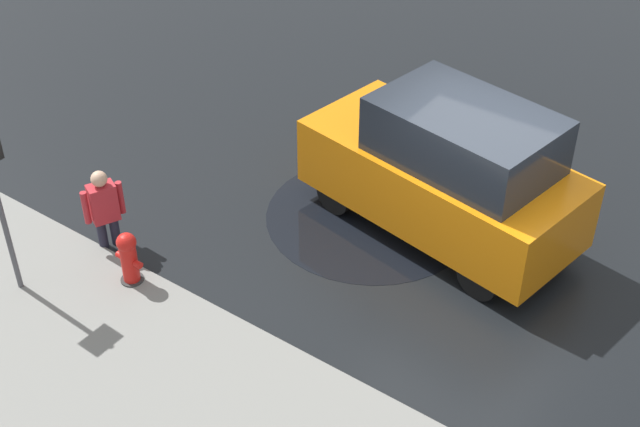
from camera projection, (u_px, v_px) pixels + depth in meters
name	position (u px, v px, depth m)	size (l,w,h in m)	color
ground_plane	(464.00, 264.00, 12.02)	(60.00, 60.00, 0.00)	black
moving_hatchback	(447.00, 170.00, 12.00)	(4.13, 2.33, 2.06)	orange
fire_hydrant	(129.00, 259.00, 11.49)	(0.42, 0.31, 0.80)	red
pedestrian	(104.00, 205.00, 11.95)	(0.37, 0.52, 1.22)	#B2262D
puddle_patch	(370.00, 216.00, 12.88)	(3.03, 3.03, 0.01)	black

